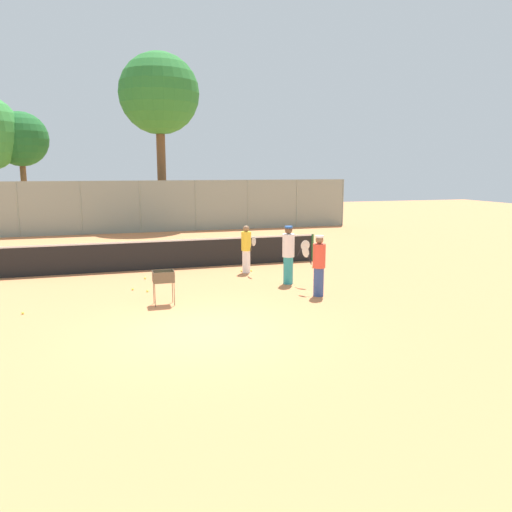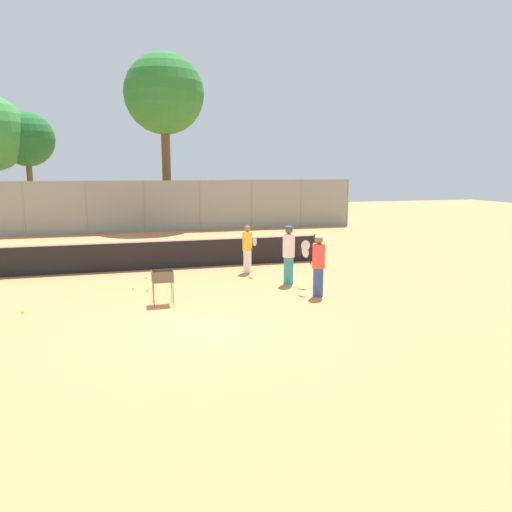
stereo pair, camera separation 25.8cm
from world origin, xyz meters
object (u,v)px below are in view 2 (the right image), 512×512
tennis_net (165,254)px  player_yellow_shirt (318,265)px  ball_cart (163,279)px  player_red_cap (248,249)px  player_white_outfit (289,254)px

tennis_net → player_yellow_shirt: player_yellow_shirt is taller
tennis_net → ball_cart: bearing=-96.7°
tennis_net → player_red_cap: bearing=-29.2°
player_white_outfit → player_red_cap: (-0.80, 2.05, -0.10)m
player_red_cap → ball_cart: 4.73m
tennis_net → player_yellow_shirt: 6.50m
player_red_cap → player_white_outfit: bearing=8.4°
player_white_outfit → player_yellow_shirt: player_white_outfit is taller
tennis_net → player_yellow_shirt: (3.79, -5.26, 0.35)m
ball_cart → player_red_cap: bearing=46.0°
player_white_outfit → tennis_net: bearing=176.4°
tennis_net → player_white_outfit: size_ratio=6.41×
tennis_net → player_yellow_shirt: bearing=-54.2°
tennis_net → player_white_outfit: bearing=-45.5°
player_yellow_shirt → ball_cart: (-4.37, 0.35, -0.22)m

